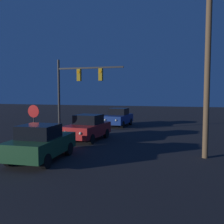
# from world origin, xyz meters

# --- Properties ---
(car_near) EXTENTS (2.16, 4.13, 1.74)m
(car_near) POSITION_xyz_m (-2.46, 9.18, 0.85)
(car_near) COLOR #1E4728
(car_near) RESTS_ON ground_plane
(car_mid) EXTENTS (2.21, 4.15, 1.74)m
(car_mid) POSITION_xyz_m (-2.30, 14.64, 0.85)
(car_mid) COLOR #B21E1E
(car_mid) RESTS_ON ground_plane
(car_far) EXTENTS (2.22, 4.15, 1.74)m
(car_far) POSITION_xyz_m (-2.21, 22.21, 0.85)
(car_far) COLOR navy
(car_far) RESTS_ON ground_plane
(traffic_signal_mast) EXTENTS (5.28, 0.30, 5.78)m
(traffic_signal_mast) POSITION_xyz_m (-4.01, 16.37, 3.89)
(traffic_signal_mast) COLOR #2D2D2D
(traffic_signal_mast) RESTS_ON ground_plane
(stop_sign) EXTENTS (0.79, 0.07, 2.47)m
(stop_sign) POSITION_xyz_m (-5.06, 12.46, 1.75)
(stop_sign) COLOR #2D2D2D
(stop_sign) RESTS_ON ground_plane
(utility_pole) EXTENTS (1.38, 0.28, 8.67)m
(utility_pole) POSITION_xyz_m (5.10, 11.93, 4.46)
(utility_pole) COLOR brown
(utility_pole) RESTS_ON ground_plane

